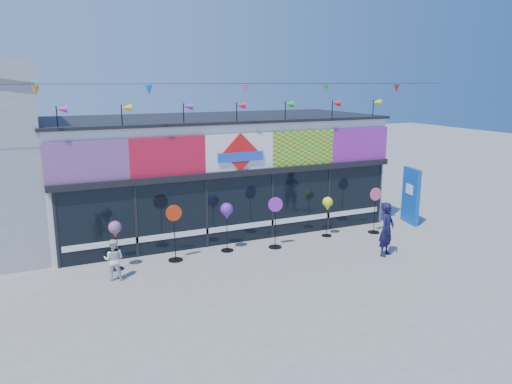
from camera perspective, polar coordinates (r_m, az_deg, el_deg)
ground at (r=14.26m, az=3.65°, el=-9.62°), size 80.00×80.00×0.00m
kite_shop at (r=18.94m, az=-4.82°, el=2.39°), size 16.00×5.70×5.31m
blue_sign at (r=20.00m, az=17.27°, el=-0.42°), size 0.38×1.08×2.15m
spinner_0 at (r=14.92m, az=-15.80°, el=-4.29°), size 0.37×0.37×1.46m
spinner_1 at (r=15.33m, az=-9.29°, el=-4.48°), size 0.49×0.45×1.75m
spinner_2 at (r=15.92m, az=-3.37°, el=-2.37°), size 0.41×0.41×1.60m
spinner_3 at (r=16.33m, az=2.22°, el=-3.36°), size 0.48×0.43×1.70m
spinner_4 at (r=17.64m, az=8.18°, el=-1.47°), size 0.36×0.36×1.42m
spinner_5 at (r=18.42m, az=13.43°, el=-1.92°), size 0.47×0.42×1.66m
adult_man at (r=16.14m, az=14.72°, el=-4.14°), size 0.74×0.65×1.71m
child at (r=14.39m, az=-15.94°, el=-7.42°), size 0.65×0.52×1.16m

